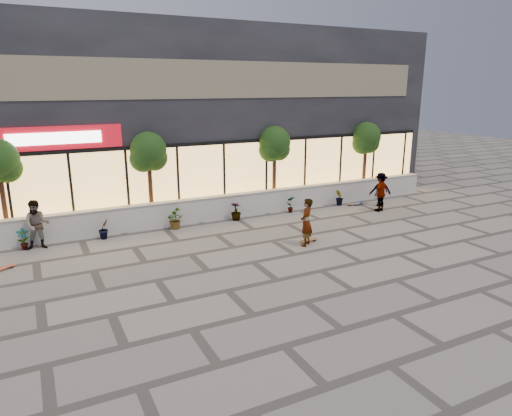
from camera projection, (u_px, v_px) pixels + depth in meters
name	position (u px, v px, depth m)	size (l,w,h in m)	color
ground	(321.00, 271.00, 14.62)	(80.00, 80.00, 0.00)	gray
planter_wall	(233.00, 205.00, 20.52)	(22.00, 0.42, 1.04)	silver
retail_building	(190.00, 115.00, 24.29)	(24.00, 9.17, 8.50)	black
shrub_a	(23.00, 239.00, 16.39)	(0.43, 0.29, 0.81)	#1C3C13
shrub_b	(104.00, 229.00, 17.61)	(0.45, 0.36, 0.81)	#1C3C13
shrub_c	(174.00, 219.00, 18.82)	(0.73, 0.63, 0.81)	#1C3C13
shrub_d	(236.00, 211.00, 20.04)	(0.45, 0.45, 0.81)	#1C3C13
shrub_e	(291.00, 204.00, 21.25)	(0.43, 0.29, 0.81)	#1C3C13
shrub_f	(339.00, 198.00, 22.46)	(0.45, 0.36, 0.81)	#1C3C13
tree_midwest	(148.00, 154.00, 18.97)	(1.60, 1.50, 3.92)	#462519
tree_mideast	(275.00, 146.00, 21.57)	(1.60, 1.50, 3.92)	#462519
tree_east	(366.00, 140.00, 23.96)	(1.60, 1.50, 3.92)	#462519
skater_center	(306.00, 222.00, 16.72)	(0.65, 0.43, 1.79)	silver
skater_left	(37.00, 225.00, 16.36)	(0.89, 0.69, 1.82)	#9A8F63
skater_right_near	(381.00, 193.00, 21.34)	(1.00, 0.42, 1.71)	beige
skater_right_far	(380.00, 190.00, 22.28)	(1.07, 0.62, 1.66)	maroon
skateboard_center	(309.00, 240.00, 17.28)	(0.82, 0.29, 0.10)	brown
skateboard_left	(4.00, 268.00, 14.68)	(0.70, 0.50, 0.08)	#CD4D26
skateboard_right_near	(354.00, 204.00, 22.59)	(0.76, 0.32, 0.09)	brown
skateboard_right_far	(358.00, 203.00, 22.77)	(0.74, 0.57, 0.09)	#4F4F91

